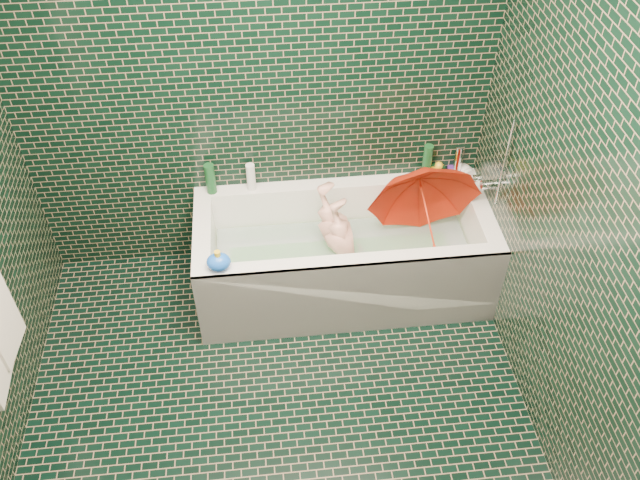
{
  "coord_description": "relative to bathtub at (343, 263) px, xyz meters",
  "views": [
    {
      "loc": [
        0.01,
        -1.77,
        3.11
      ],
      "look_at": [
        0.29,
        0.82,
        0.59
      ],
      "focal_mm": 38.0,
      "sensor_mm": 36.0,
      "label": 1
    }
  ],
  "objects": [
    {
      "name": "soap_bottle_c",
      "position": [
        0.61,
        0.35,
        0.34
      ],
      "size": [
        0.14,
        0.14,
        0.16
      ],
      "primitive_type": "imported",
      "rotation": [
        0.0,
        0.0,
        -0.06
      ],
      "color": "#13441E",
      "rests_on": "bathtub"
    },
    {
      "name": "bottle_right_pump",
      "position": [
        0.73,
        0.36,
        0.44
      ],
      "size": [
        0.06,
        0.06,
        0.2
      ],
      "primitive_type": "cylinder",
      "rotation": [
        0.0,
        0.0,
        0.27
      ],
      "color": "silver",
      "rests_on": "bathtub"
    },
    {
      "name": "bottle_left_tall",
      "position": [
        -0.74,
        0.34,
        0.44
      ],
      "size": [
        0.07,
        0.07,
        0.19
      ],
      "primitive_type": "cylinder",
      "rotation": [
        0.0,
        0.0,
        0.15
      ],
      "color": "#13441E",
      "rests_on": "bathtub"
    },
    {
      "name": "umbrella",
      "position": [
        0.46,
        -0.04,
        0.37
      ],
      "size": [
        0.81,
        0.83,
        0.93
      ],
      "primitive_type": "imported",
      "rotation": [
        0.4,
        -0.47,
        -0.16
      ],
      "color": "red",
      "rests_on": "bathtub"
    },
    {
      "name": "bathtub",
      "position": [
        0.0,
        0.0,
        0.0
      ],
      "size": [
        1.7,
        0.75,
        0.55
      ],
      "color": "white",
      "rests_on": "floor"
    },
    {
      "name": "bottle_left_short",
      "position": [
        -0.51,
        0.34,
        0.43
      ],
      "size": [
        0.06,
        0.06,
        0.18
      ],
      "primitive_type": "cylinder",
      "rotation": [
        0.0,
        0.0,
        0.28
      ],
      "color": "white",
      "rests_on": "bathtub"
    },
    {
      "name": "floor",
      "position": [
        -0.45,
        -1.01,
        -0.21
      ],
      "size": [
        2.8,
        2.8,
        0.0
      ],
      "primitive_type": "plane",
      "color": "black",
      "rests_on": "ground"
    },
    {
      "name": "wall_back",
      "position": [
        -0.45,
        0.39,
        1.04
      ],
      "size": [
        2.8,
        0.0,
        2.8
      ],
      "primitive_type": "plane",
      "rotation": [
        1.57,
        0.0,
        0.0
      ],
      "color": "black",
      "rests_on": "floor"
    },
    {
      "name": "soap_bottle_a",
      "position": [
        0.8,
        0.32,
        0.34
      ],
      "size": [
        0.14,
        0.14,
        0.27
      ],
      "primitive_type": "imported",
      "rotation": [
        0.0,
        0.0,
        0.43
      ],
      "color": "white",
      "rests_on": "bathtub"
    },
    {
      "name": "rubber_duck",
      "position": [
        0.58,
        0.33,
        0.38
      ],
      "size": [
        0.13,
        0.1,
        0.1
      ],
      "rotation": [
        0.0,
        0.0,
        0.26
      ],
      "color": "yellow",
      "rests_on": "bathtub"
    },
    {
      "name": "child",
      "position": [
        0.01,
        0.03,
        0.1
      ],
      "size": [
        0.95,
        0.54,
        0.39
      ],
      "primitive_type": "imported",
      "rotation": [
        -1.36,
        0.0,
        -1.32
      ],
      "color": "#E7A390",
      "rests_on": "bathtub"
    },
    {
      "name": "bottle_right_tall",
      "position": [
        0.53,
        0.33,
        0.46
      ],
      "size": [
        0.07,
        0.07,
        0.24
      ],
      "primitive_type": "cylinder",
      "rotation": [
        0.0,
        0.0,
        -0.23
      ],
      "color": "#13441E",
      "rests_on": "bathtub"
    },
    {
      "name": "soap_bottle_b",
      "position": [
        0.71,
        0.34,
        0.34
      ],
      "size": [
        0.09,
        0.09,
        0.17
      ],
      "primitive_type": "imported",
      "rotation": [
        0.0,
        0.0,
        -0.14
      ],
      "color": "#4A217D",
      "rests_on": "bathtub"
    },
    {
      "name": "bath_mat",
      "position": [
        0.0,
        0.02,
        -0.06
      ],
      "size": [
        1.35,
        0.47,
        0.01
      ],
      "primitive_type": "cube",
      "color": "#38D22A",
      "rests_on": "bathtub"
    },
    {
      "name": "bath_toy",
      "position": [
        -0.7,
        -0.3,
        0.39
      ],
      "size": [
        0.14,
        0.12,
        0.12
      ],
      "rotation": [
        0.0,
        0.0,
        0.14
      ],
      "color": "blue",
      "rests_on": "bathtub"
    },
    {
      "name": "faucet",
      "position": [
        0.81,
        0.01,
        0.56
      ],
      "size": [
        0.18,
        0.19,
        0.55
      ],
      "color": "silver",
      "rests_on": "wall_right"
    },
    {
      "name": "wall_right",
      "position": [
        0.85,
        -1.01,
        1.04
      ],
      "size": [
        0.0,
        2.8,
        2.8
      ],
      "primitive_type": "plane",
      "rotation": [
        1.57,
        0.0,
        -1.57
      ],
      "color": "black",
      "rests_on": "floor"
    },
    {
      "name": "water",
      "position": [
        0.0,
        0.02,
        0.09
      ],
      "size": [
        1.48,
        0.53,
        0.0
      ],
      "primitive_type": "cube",
      "color": "silver",
      "rests_on": "bathtub"
    }
  ]
}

